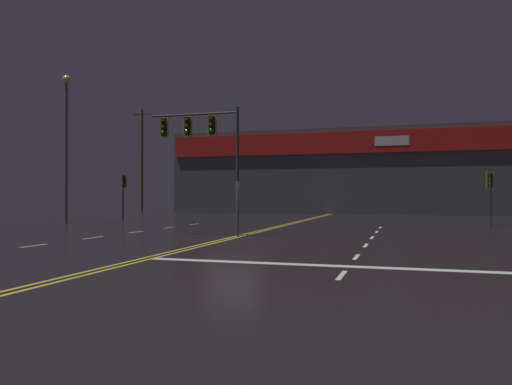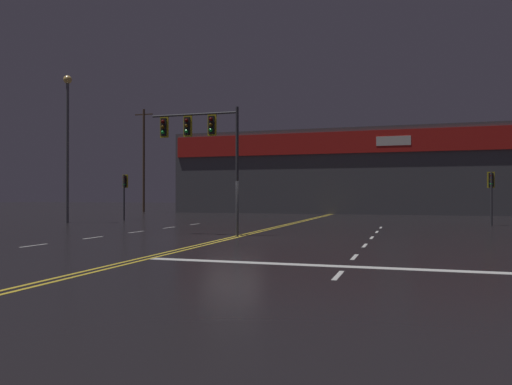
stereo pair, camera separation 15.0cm
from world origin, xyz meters
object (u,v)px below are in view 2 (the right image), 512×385
at_px(traffic_signal_corner_northeast, 491,186).
at_px(streetlight_near_left, 67,129).
at_px(traffic_signal_median, 200,136).
at_px(traffic_signal_corner_northwest, 125,187).

xyz_separation_m(traffic_signal_corner_northeast, streetlight_near_left, (-26.90, -5.20, 3.89)).
relative_size(traffic_signal_median, streetlight_near_left, 0.59).
bearing_deg(traffic_signal_median, traffic_signal_corner_northeast, 40.55).
bearing_deg(traffic_signal_corner_northeast, traffic_signal_corner_northwest, -178.27).
relative_size(traffic_signal_corner_northeast, traffic_signal_corner_northwest, 0.97).
distance_m(traffic_signal_median, traffic_signal_corner_northeast, 18.78).
distance_m(traffic_signal_corner_northeast, traffic_signal_corner_northwest, 25.24).
bearing_deg(traffic_signal_corner_northeast, streetlight_near_left, -169.07).
bearing_deg(streetlight_near_left, traffic_signal_median, -28.57).
xyz_separation_m(traffic_signal_corner_northwest, streetlight_near_left, (-1.66, -4.43, 3.80)).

